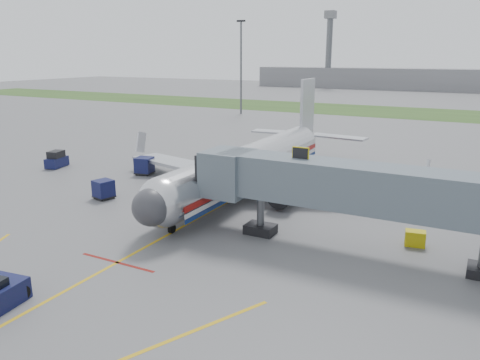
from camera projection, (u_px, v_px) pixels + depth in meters
The scene contains 15 objects.
ground at pixel (156, 241), 33.74m from camera, with size 400.00×400.00×0.00m, color #565659.
grass_strip at pixel (392, 112), 110.53m from camera, with size 300.00×25.00×0.01m, color #2D4C1E.
apron_markings at pixel (77, 284), 27.43m from camera, with size 21.52×50.00×0.01m.
airliner at pixel (251, 164), 46.07m from camera, with size 32.10×35.67×10.25m.
jet_bridge at pixel (354, 188), 31.03m from camera, with size 25.30×4.00×6.90m.
light_mast_left at pixel (241, 65), 104.26m from camera, with size 2.00×0.44×20.40m.
distant_terminal at pixel (406, 79), 182.27m from camera, with size 120.00×14.00×8.00m, color slate.
control_tower at pixel (329, 44), 188.14m from camera, with size 4.00×4.00×30.00m.
baggage_tug at pixel (57, 160), 55.86m from camera, with size 2.08×3.10×1.99m.
baggage_cart_a at pixel (184, 185), 45.29m from camera, with size 1.97×1.97×1.69m.
baggage_cart_b at pixel (144, 166), 52.51m from camera, with size 2.15×2.15×1.95m.
baggage_cart_c at pixel (104, 189), 43.64m from camera, with size 1.98×1.98×1.76m.
belt_loader at pixel (207, 178), 49.22m from camera, with size 2.39×3.87×1.84m.
ground_power_cart at pixel (415, 238), 32.90m from camera, with size 1.49×1.12×1.09m.
ramp_worker at pixel (176, 201), 40.66m from camera, with size 0.56×0.37×1.54m, color #A2E61B.
Camera 1 is at (20.13, -24.91, 13.03)m, focal length 35.00 mm.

